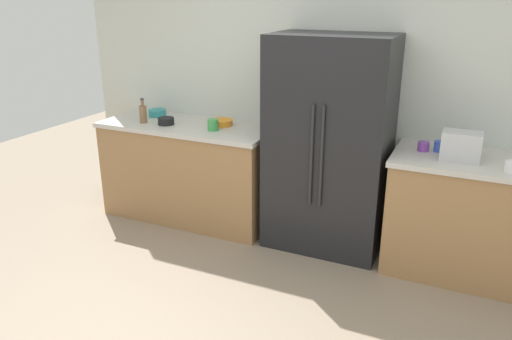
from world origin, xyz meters
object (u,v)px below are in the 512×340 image
Objects in this scene: cup_b at (439,146)px; cup_c at (512,167)px; cup_d at (213,125)px; cup_a at (423,146)px; bowl_c at (157,113)px; refrigerator at (329,145)px; toaster at (461,146)px; bottle_a at (143,113)px; bowl_a at (166,121)px; bowl_b at (222,122)px.

cup_b is 0.55m from cup_c.
cup_c is 2.32m from cup_d.
bowl_c is at bearing 177.99° from cup_a.
refrigerator is 6.52× the size of toaster.
bottle_a reaches higher than bowl_a.
cup_a is 0.87× the size of cup_d.
toaster is 2.74m from bowl_c.
cup_b is 2.58m from bowl_c.
refrigerator reaches higher than toaster.
bowl_b is at bearing 179.81° from cup_b.
cup_a is at bearing -1.25° from bowl_b.
toaster is 2.01m from bowl_b.
refrigerator is 21.47× the size of cup_b.
toaster is at bearing -43.26° from cup_b.
bowl_b is at bearing 95.18° from cup_d.
cup_b is 0.41× the size of bowl_b.
cup_c is at bearing -6.04° from bowl_c.
refrigerator reaches higher than bowl_b.
bottle_a reaches higher than toaster.
bowl_a is 0.50m from bowl_b.
cup_a is (-0.26, 0.11, -0.07)m from toaster.
cup_a is at bearing 3.86° from bowl_a.
cup_a is (0.72, 0.04, 0.07)m from refrigerator.
cup_a is 0.64m from cup_c.
toaster is 2.75× the size of cup_d.
cup_a is at bearing -2.01° from bowl_c.
bottle_a is 2.37× the size of cup_c.
refrigerator is 8.80× the size of bowl_b.
cup_a is at bearing 158.19° from cup_c.
cup_b is 0.48× the size of bowl_c.
cup_b is 0.56× the size of bowl_a.
bowl_b is at bearing 21.82° from bowl_a.
bottle_a is (-2.70, -0.07, -0.02)m from toaster.
cup_d reaches higher than cup_a.
cup_a reaches higher than bowl_c.
cup_c reaches higher than bowl_a.
cup_d is at bearing -84.82° from bowl_b.
cup_d is at bearing -178.96° from toaster.
cup_c is 0.48× the size of bowl_b.
bottle_a reaches higher than bowl_c.
refrigerator is at bearing 4.57° from bottle_a.
bottle_a is at bearing -175.43° from refrigerator.
refrigerator is at bearing 4.13° from bowl_a.
bowl_c is at bearing 175.85° from toaster.
bottle_a is at bearing -162.64° from bowl_b.
bottle_a is at bearing -175.27° from cup_b.
cup_d is at bearing -174.41° from cup_b.
toaster is at bearing 1.43° from bottle_a.
bowl_b is (-1.02, 0.08, 0.06)m from refrigerator.
cup_b is (0.83, 0.07, 0.08)m from refrigerator.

